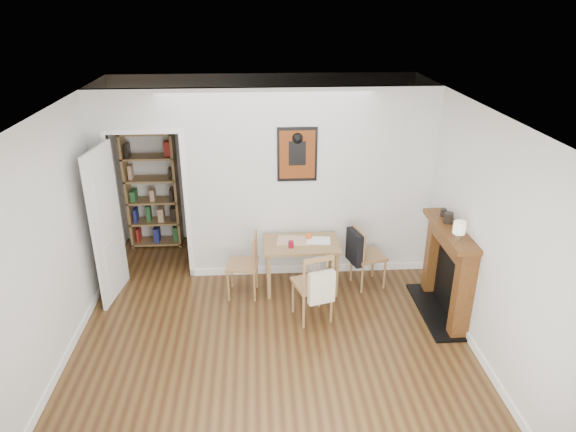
{
  "coord_description": "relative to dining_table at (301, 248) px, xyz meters",
  "views": [
    {
      "loc": [
        -0.12,
        -5.03,
        3.68
      ],
      "look_at": [
        0.23,
        0.6,
        1.21
      ],
      "focal_mm": 32.0,
      "sensor_mm": 36.0,
      "label": 1
    }
  ],
  "objects": [
    {
      "name": "bookshelf",
      "position": [
        -2.16,
        1.45,
        0.32
      ],
      "size": [
        0.77,
        0.31,
        1.84
      ],
      "color": "#997147",
      "rests_on": "ground"
    },
    {
      "name": "ground",
      "position": [
        -0.43,
        -0.95,
        -0.59
      ],
      "size": [
        5.2,
        5.2,
        0.0
      ],
      "primitive_type": "plane",
      "color": "brown",
      "rests_on": "ground"
    },
    {
      "name": "mantel_lamp",
      "position": [
        1.65,
        -1.01,
        0.71
      ],
      "size": [
        0.14,
        0.14,
        0.22
      ],
      "color": "silver",
      "rests_on": "fireplace"
    },
    {
      "name": "orange_fruit",
      "position": [
        0.11,
        0.11,
        0.12
      ],
      "size": [
        0.08,
        0.08,
        0.08
      ],
      "primitive_type": "sphere",
      "color": "#F45B0C",
      "rests_on": "dining_table"
    },
    {
      "name": "red_glass",
      "position": [
        -0.14,
        -0.12,
        0.13
      ],
      "size": [
        0.07,
        0.07,
        0.09
      ],
      "primitive_type": "cylinder",
      "color": "maroon",
      "rests_on": "dining_table"
    },
    {
      "name": "dining_table",
      "position": [
        0.0,
        0.0,
        0.0
      ],
      "size": [
        0.98,
        0.62,
        0.67
      ],
      "color": "#997147",
      "rests_on": "ground"
    },
    {
      "name": "room_shell",
      "position": [
        -0.33,
        0.4,
        0.71
      ],
      "size": [
        5.2,
        5.2,
        5.2
      ],
      "color": "silver",
      "rests_on": "ground"
    },
    {
      "name": "chair_left",
      "position": [
        -0.78,
        -0.13,
        -0.15
      ],
      "size": [
        0.48,
        0.48,
        0.87
      ],
      "color": "#A2814B",
      "rests_on": "ground"
    },
    {
      "name": "chair_front",
      "position": [
        0.08,
        -0.72,
        -0.12
      ],
      "size": [
        0.57,
        0.61,
        0.92
      ],
      "color": "#A2814B",
      "rests_on": "ground"
    },
    {
      "name": "notebook",
      "position": [
        0.23,
        0.04,
        0.09
      ],
      "size": [
        0.33,
        0.26,
        0.02
      ],
      "primitive_type": "cube",
      "rotation": [
        0.0,
        0.0,
        -0.12
      ],
      "color": "white",
      "rests_on": "dining_table"
    },
    {
      "name": "ceramic_jar_b",
      "position": [
        1.7,
        -0.36,
        0.62
      ],
      "size": [
        0.08,
        0.08,
        0.1
      ],
      "primitive_type": "cylinder",
      "color": "black",
      "rests_on": "fireplace"
    },
    {
      "name": "fireplace",
      "position": [
        1.73,
        -0.7,
        0.03
      ],
      "size": [
        0.45,
        1.25,
        1.16
      ],
      "color": "brown",
      "rests_on": "ground"
    },
    {
      "name": "chair_right",
      "position": [
        0.89,
        0.01,
        -0.14
      ],
      "size": [
        0.57,
        0.53,
        0.86
      ],
      "color": "#A2814B",
      "rests_on": "ground"
    },
    {
      "name": "ceramic_jar_a",
      "position": [
        1.7,
        -0.55,
        0.64
      ],
      "size": [
        0.11,
        0.11,
        0.13
      ],
      "primitive_type": "cylinder",
      "color": "black",
      "rests_on": "fireplace"
    },
    {
      "name": "placemat",
      "position": [
        -0.11,
        0.07,
        0.08
      ],
      "size": [
        0.43,
        0.35,
        0.0
      ],
      "primitive_type": "cube",
      "rotation": [
        0.0,
        0.0,
        -0.12
      ],
      "color": "beige",
      "rests_on": "dining_table"
    }
  ]
}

